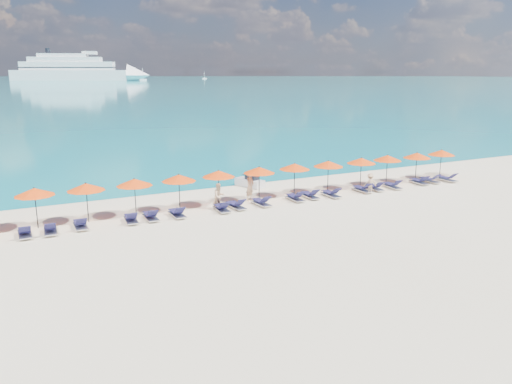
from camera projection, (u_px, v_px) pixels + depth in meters
name	position (u px, v px, depth m)	size (l,w,h in m)	color
ground	(280.00, 224.00, 27.62)	(1400.00, 1400.00, 0.00)	beige
sea	(12.00, 79.00, 600.92)	(1600.00, 1300.00, 0.01)	#1FA9B2
cruise_ship	(83.00, 71.00, 494.42)	(131.35, 68.39, 36.99)	white
sailboat_near	(143.00, 79.00, 485.44)	(6.60, 2.20, 12.11)	white
sailboat_far	(204.00, 78.00, 615.40)	(5.17, 1.72, 9.48)	white
jetski	(250.00, 182.00, 36.66)	(1.60, 2.49, 0.83)	silver
beachgoer_a	(250.00, 186.00, 32.51)	(0.70, 0.46, 1.92)	#D5AC80
beachgoer_b	(219.00, 196.00, 30.57)	(0.78, 0.45, 1.61)	#D5AC80
beachgoer_c	(370.00, 183.00, 34.58)	(0.91, 0.42, 1.42)	#D5AC80
umbrella_2	(34.00, 192.00, 26.48)	(2.10, 2.10, 2.28)	black
umbrella_3	(86.00, 187.00, 27.62)	(2.10, 2.10, 2.28)	black
umbrella_4	(134.00, 182.00, 28.78)	(2.10, 2.10, 2.28)	black
umbrella_5	(179.00, 178.00, 29.99)	(2.10, 2.10, 2.28)	black
umbrella_6	(219.00, 174.00, 31.20)	(2.10, 2.10, 2.28)	black
umbrella_7	(259.00, 170.00, 32.38)	(2.10, 2.10, 2.28)	black
umbrella_8	(295.00, 166.00, 33.60)	(2.10, 2.10, 2.28)	black
umbrella_9	(328.00, 164.00, 34.60)	(2.10, 2.10, 2.28)	black
umbrella_10	(361.00, 161.00, 35.79)	(2.10, 2.10, 2.28)	black
umbrella_11	(387.00, 158.00, 36.95)	(2.10, 2.10, 2.28)	black
umbrella_12	(417.00, 155.00, 38.05)	(2.10, 2.10, 2.28)	black
umbrella_13	(442.00, 153.00, 39.44)	(2.10, 2.10, 2.28)	black
lounger_3	(25.00, 232.00, 25.47)	(0.65, 1.71, 0.66)	silver
lounger_4	(50.00, 229.00, 26.00)	(0.71, 1.73, 0.66)	silver
lounger_5	(80.00, 224.00, 26.84)	(0.64, 1.71, 0.66)	silver
lounger_6	(131.00, 218.00, 27.90)	(0.76, 1.75, 0.66)	silver
lounger_7	(151.00, 216.00, 28.40)	(0.65, 1.71, 0.66)	silver
lounger_8	(177.00, 213.00, 28.99)	(0.64, 1.71, 0.66)	silver
lounger_9	(222.00, 208.00, 30.10)	(0.72, 1.73, 0.66)	silver
lounger_10	(236.00, 205.00, 30.71)	(0.77, 1.75, 0.66)	silver
lounger_11	(261.00, 202.00, 31.43)	(0.73, 1.74, 0.66)	silver
lounger_12	(295.00, 197.00, 32.62)	(0.66, 1.72, 0.66)	silver
lounger_13	(310.00, 195.00, 33.25)	(0.67, 1.72, 0.66)	silver
lounger_14	(331.00, 194.00, 33.61)	(0.64, 1.71, 0.66)	silver
lounger_15	(362.00, 189.00, 34.99)	(0.64, 1.71, 0.66)	silver
lounger_16	(375.00, 187.00, 35.50)	(0.76, 1.75, 0.66)	silver
lounger_17	(392.00, 185.00, 36.07)	(0.77, 1.75, 0.66)	silver
lounger_18	(419.00, 181.00, 37.41)	(0.72, 1.73, 0.66)	silver
lounger_19	(430.00, 180.00, 37.97)	(0.77, 1.75, 0.66)	silver
lounger_20	(447.00, 178.00, 38.39)	(0.66, 1.71, 0.66)	silver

